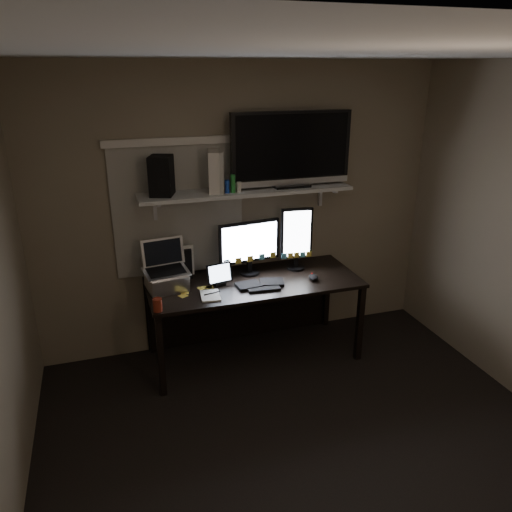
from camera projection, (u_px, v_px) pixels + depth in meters
name	position (u px, v px, depth m)	size (l,w,h in m)	color
floor	(320.00, 467.00, 3.24)	(3.60, 3.60, 0.00)	black
ceiling	(344.00, 53.00, 2.35)	(3.60, 3.60, 0.00)	silver
back_wall	(241.00, 211.00, 4.40)	(3.60, 3.60, 0.00)	#7A6B57
window_blinds	(179.00, 211.00, 4.21)	(1.10, 0.02, 1.10)	#B4B0A2
desk	(250.00, 294.00, 4.42)	(1.80, 0.75, 0.73)	black
wall_shelf	(247.00, 191.00, 4.17)	(1.80, 0.35, 0.03)	beige
monitor_landscape	(249.00, 247.00, 4.32)	(0.56, 0.06, 0.49)	black
monitor_portrait	(296.00, 239.00, 4.41)	(0.29, 0.05, 0.57)	black
keyboard	(260.00, 284.00, 4.16)	(0.41, 0.16, 0.03)	black
mouse	(313.00, 277.00, 4.27)	(0.08, 0.12, 0.04)	black
notepad	(210.00, 296.00, 3.96)	(0.15, 0.21, 0.01)	white
tablet	(219.00, 274.00, 4.14)	(0.22, 0.09, 0.20)	black
file_sorter	(179.00, 262.00, 4.27)	(0.22, 0.10, 0.28)	black
laptop	(166.00, 267.00, 4.02)	(0.35, 0.29, 0.39)	silver
cup	(158.00, 305.00, 3.71)	(0.07, 0.07, 0.10)	maroon
sticky_notes	(196.00, 294.00, 4.01)	(0.27, 0.20, 0.00)	yellow
tv	(291.00, 150.00, 4.16)	(1.04, 0.19, 0.62)	black
game_console	(214.00, 171.00, 4.05)	(0.09, 0.28, 0.33)	beige
speaker	(161.00, 176.00, 3.92)	(0.17, 0.21, 0.31)	black
bottles	(230.00, 184.00, 4.03)	(0.24, 0.05, 0.15)	#A50F0C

